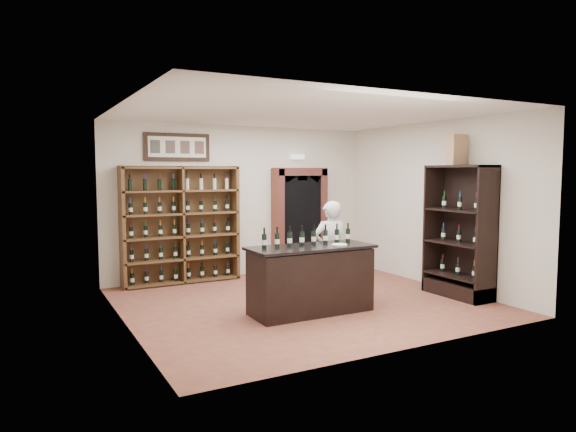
% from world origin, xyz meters
% --- Properties ---
extents(floor, '(5.50, 5.50, 0.00)m').
position_xyz_m(floor, '(0.00, 0.00, 0.00)').
color(floor, brown).
rests_on(floor, ground).
extents(ceiling, '(5.50, 5.50, 0.00)m').
position_xyz_m(ceiling, '(0.00, 0.00, 3.00)').
color(ceiling, white).
rests_on(ceiling, wall_back).
extents(wall_back, '(5.50, 0.04, 3.00)m').
position_xyz_m(wall_back, '(0.00, 2.50, 1.50)').
color(wall_back, beige).
rests_on(wall_back, ground).
extents(wall_left, '(0.04, 5.00, 3.00)m').
position_xyz_m(wall_left, '(-2.75, 0.00, 1.50)').
color(wall_left, beige).
rests_on(wall_left, ground).
extents(wall_right, '(0.04, 5.00, 3.00)m').
position_xyz_m(wall_right, '(2.75, 0.00, 1.50)').
color(wall_right, beige).
rests_on(wall_right, ground).
extents(wine_shelf, '(2.20, 0.38, 2.20)m').
position_xyz_m(wine_shelf, '(-1.30, 2.33, 1.10)').
color(wine_shelf, brown).
rests_on(wine_shelf, ground).
extents(framed_picture, '(1.25, 0.04, 0.52)m').
position_xyz_m(framed_picture, '(-1.30, 2.47, 2.55)').
color(framed_picture, black).
rests_on(framed_picture, wall_back).
extents(arched_doorway, '(1.17, 0.35, 2.17)m').
position_xyz_m(arched_doorway, '(1.25, 2.33, 1.14)').
color(arched_doorway, black).
rests_on(arched_doorway, ground).
extents(emergency_light, '(0.30, 0.10, 0.10)m').
position_xyz_m(emergency_light, '(1.25, 2.42, 2.40)').
color(emergency_light, white).
rests_on(emergency_light, wall_back).
extents(tasting_counter, '(1.88, 0.78, 1.00)m').
position_xyz_m(tasting_counter, '(-0.20, -0.60, 0.49)').
color(tasting_counter, black).
rests_on(tasting_counter, ground).
extents(counter_bottle_0, '(0.07, 0.07, 0.30)m').
position_xyz_m(counter_bottle_0, '(-0.92, -0.51, 1.11)').
color(counter_bottle_0, black).
rests_on(counter_bottle_0, tasting_counter).
extents(counter_bottle_1, '(0.07, 0.07, 0.30)m').
position_xyz_m(counter_bottle_1, '(-0.71, -0.51, 1.11)').
color(counter_bottle_1, black).
rests_on(counter_bottle_1, tasting_counter).
extents(counter_bottle_2, '(0.07, 0.07, 0.30)m').
position_xyz_m(counter_bottle_2, '(-0.51, -0.51, 1.11)').
color(counter_bottle_2, black).
rests_on(counter_bottle_2, tasting_counter).
extents(counter_bottle_3, '(0.07, 0.07, 0.30)m').
position_xyz_m(counter_bottle_3, '(-0.30, -0.51, 1.11)').
color(counter_bottle_3, black).
rests_on(counter_bottle_3, tasting_counter).
extents(counter_bottle_4, '(0.07, 0.07, 0.30)m').
position_xyz_m(counter_bottle_4, '(-0.10, -0.51, 1.11)').
color(counter_bottle_4, black).
rests_on(counter_bottle_4, tasting_counter).
extents(counter_bottle_5, '(0.07, 0.07, 0.30)m').
position_xyz_m(counter_bottle_5, '(0.11, -0.51, 1.11)').
color(counter_bottle_5, black).
rests_on(counter_bottle_5, tasting_counter).
extents(counter_bottle_6, '(0.07, 0.07, 0.30)m').
position_xyz_m(counter_bottle_6, '(0.31, -0.51, 1.11)').
color(counter_bottle_6, black).
rests_on(counter_bottle_6, tasting_counter).
extents(counter_bottle_7, '(0.07, 0.07, 0.30)m').
position_xyz_m(counter_bottle_7, '(0.52, -0.51, 1.11)').
color(counter_bottle_7, black).
rests_on(counter_bottle_7, tasting_counter).
extents(side_cabinet, '(0.48, 1.20, 2.20)m').
position_xyz_m(side_cabinet, '(2.52, -0.90, 0.75)').
color(side_cabinet, black).
rests_on(side_cabinet, ground).
extents(shopkeeper, '(0.63, 0.46, 1.61)m').
position_xyz_m(shopkeeper, '(0.53, 0.02, 0.81)').
color(shopkeeper, silver).
rests_on(shopkeeper, ground).
extents(plate, '(0.23, 0.23, 0.02)m').
position_xyz_m(plate, '(0.21, -0.74, 1.01)').
color(plate, silver).
rests_on(plate, tasting_counter).
extents(wine_crate, '(0.38, 0.19, 0.51)m').
position_xyz_m(wine_crate, '(2.49, -0.81, 2.46)').
color(wine_crate, tan).
rests_on(wine_crate, side_cabinet).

